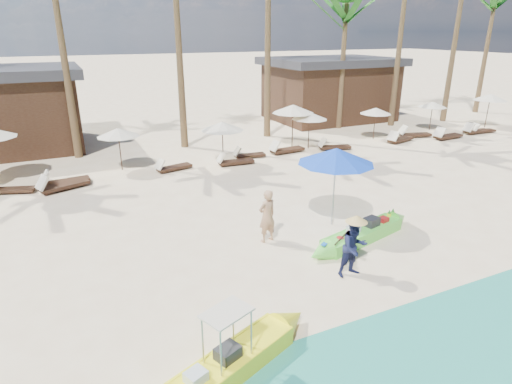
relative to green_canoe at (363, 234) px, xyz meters
name	(u,v)px	position (x,y,z in m)	size (l,w,h in m)	color
ground	(257,279)	(-3.87, -0.61, -0.22)	(240.00, 240.00, 0.00)	#F9E3B8
green_canoe	(363,234)	(0.00, 0.00, 0.00)	(4.98, 1.54, 0.64)	#5EDE43
yellow_canoe	(219,372)	(-5.97, -3.48, 0.01)	(5.18, 2.37, 1.42)	#FFF520
tourist	(267,216)	(-2.68, 1.20, 0.61)	(0.60, 0.40, 1.66)	tan
vendor_green	(354,248)	(-1.51, -1.49, 0.58)	(0.77, 0.60, 1.59)	#161B3E
blue_umbrella	(336,156)	(-0.19, 1.35, 2.15)	(2.43, 2.43, 2.62)	#99999E
lounger_4_left	(10,189)	(-10.06, 9.22, -0.02)	(1.78, 1.03, 0.58)	#372316
lounger_4_right	(63,181)	(-8.12, 9.28, 0.00)	(1.95, 0.75, 0.65)	#372316
resort_parasol_5	(118,132)	(-5.57, 10.46, 1.56)	(1.91, 1.91, 1.97)	#372316
lounger_5_left	(61,185)	(-8.22, 8.71, 0.01)	(2.07, 1.25, 0.67)	#372316
resort_parasol_6	(222,126)	(-1.02, 9.25, 1.67)	(2.03, 2.03, 2.09)	#372316
lounger_6_left	(172,167)	(-3.50, 9.35, -0.02)	(1.77, 0.88, 0.58)	#372316
lounger_6_right	(234,161)	(-0.58, 9.00, -0.01)	(1.82, 0.70, 0.61)	#372316
resort_parasol_7	(293,109)	(3.67, 10.83, 1.89)	(2.27, 2.27, 2.34)	#372316
lounger_7_left	(248,154)	(0.52, 9.82, -0.03)	(1.67, 0.66, 0.55)	#372316
lounger_7_right	(285,149)	(2.69, 9.83, 0.00)	(1.98, 0.74, 0.66)	#372316
resort_parasol_8	(309,116)	(4.32, 10.17, 1.58)	(1.93, 1.93, 1.99)	#372316
lounger_8_left	(333,146)	(5.37, 9.35, -0.02)	(1.84, 1.00, 0.60)	#372316
resort_parasol_9	(376,111)	(8.98, 10.38, 1.46)	(1.81, 1.81, 1.86)	#372316
lounger_9_left	(399,139)	(9.80, 9.09, 0.00)	(1.98, 1.03, 0.64)	#372316
lounger_9_right	(413,134)	(11.42, 9.70, 0.01)	(2.05, 1.11, 0.67)	#372316
resort_parasol_10	(433,104)	(13.96, 10.83, 1.43)	(1.77, 1.77, 1.83)	#372316
lounger_10_left	(447,135)	(12.90, 8.50, 0.01)	(2.03, 0.73, 0.68)	#372316
lounger_10_right	(476,130)	(15.70, 8.78, 0.00)	(1.93, 0.63, 0.65)	#372316
resort_parasol_11	(490,97)	(18.03, 9.92, 1.77)	(2.14, 2.14, 2.20)	#372316
lounger_11_left	(482,130)	(16.21, 8.75, -0.02)	(1.76, 0.71, 0.58)	#372316
palm_6	(346,13)	(8.97, 13.91, 6.84)	(2.08, 2.08, 8.51)	brown
palm_9	(495,2)	(22.34, 14.19, 7.84)	(2.08, 2.08, 9.82)	brown
pavilion_east	(329,88)	(10.13, 16.89, 1.98)	(8.80, 6.60, 4.30)	#372316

